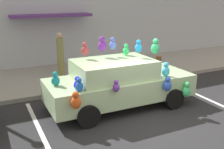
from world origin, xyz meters
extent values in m
plane|color=#262628|center=(0.00, 0.00, 0.00)|extent=(60.00, 60.00, 0.00)
cube|color=gray|center=(0.00, 5.00, 0.07)|extent=(24.00, 4.00, 0.15)
cube|color=#B2B7C1|center=(0.00, 7.15, 3.20)|extent=(24.00, 0.30, 6.40)
cube|color=#562D72|center=(-0.97, 6.60, 2.55)|extent=(3.60, 1.10, 0.12)
cube|color=silver|center=(2.81, 1.00, 0.00)|extent=(0.12, 3.60, 0.01)
cube|color=silver|center=(-2.84, 1.00, 0.00)|extent=(0.12, 3.60, 0.01)
cube|color=#A7C593|center=(-0.17, 1.30, 0.64)|extent=(4.62, 1.80, 0.68)
cube|color=#A7C593|center=(-0.40, 1.30, 1.26)|extent=(2.40, 1.58, 0.56)
cylinder|color=black|center=(1.27, 2.20, 0.32)|extent=(0.64, 0.22, 0.64)
cylinder|color=black|center=(1.27, 0.40, 0.32)|extent=(0.64, 0.22, 0.64)
cylinder|color=black|center=(-1.60, 2.20, 0.32)|extent=(0.64, 0.22, 0.64)
cylinder|color=black|center=(-1.60, 0.40, 0.32)|extent=(0.64, 0.22, 0.64)
ellipsoid|color=#2FDE64|center=(0.26, 1.73, 1.69)|extent=(0.22, 0.18, 0.26)
sphere|color=#2FDE64|center=(0.26, 1.73, 1.86)|extent=(0.14, 0.14, 0.14)
ellipsoid|color=#673496|center=(-0.81, 0.32, 1.03)|extent=(0.20, 0.17, 0.24)
sphere|color=#673496|center=(-0.81, 0.32, 1.20)|extent=(0.13, 0.13, 0.13)
ellipsoid|color=#3119ED|center=(-1.75, 0.77, 1.11)|extent=(0.22, 0.18, 0.26)
sphere|color=#3119ED|center=(-1.75, 0.77, 1.29)|extent=(0.14, 0.14, 0.14)
ellipsoid|color=#3EB9E0|center=(1.14, 0.74, 1.14)|extent=(0.26, 0.22, 0.31)
sphere|color=#3EB9E0|center=(1.14, 0.74, 1.36)|extent=(0.17, 0.17, 0.17)
ellipsoid|color=#2FB169|center=(0.81, 0.89, 1.87)|extent=(0.27, 0.22, 0.32)
sphere|color=#2FB169|center=(0.81, 0.89, 2.10)|extent=(0.17, 0.17, 0.17)
ellipsoid|color=#AF3B42|center=(-1.13, 1.82, 1.80)|extent=(0.24, 0.19, 0.28)
sphere|color=#AF3B42|center=(-1.13, 1.82, 2.00)|extent=(0.15, 0.15, 0.15)
ellipsoid|color=purple|center=(-0.54, 1.83, 1.90)|extent=(0.27, 0.22, 0.32)
sphere|color=purple|center=(-0.54, 1.83, 2.12)|extent=(0.17, 0.17, 0.17)
ellipsoid|color=#5471E7|center=(-0.20, 1.78, 1.91)|extent=(0.23, 0.19, 0.27)
sphere|color=#5471E7|center=(-0.20, 1.78, 2.09)|extent=(0.15, 0.15, 0.15)
ellipsoid|color=#C34A19|center=(-1.97, 0.29, 0.81)|extent=(0.28, 0.23, 0.33)
sphere|color=#C34A19|center=(-1.97, 0.29, 1.04)|extent=(0.18, 0.18, 0.18)
ellipsoid|color=blue|center=(-1.76, 0.61, 1.12)|extent=(0.22, 0.18, 0.26)
sphere|color=blue|center=(-1.76, 0.61, 1.30)|extent=(0.14, 0.14, 0.14)
ellipsoid|color=#2091E5|center=(0.45, 1.27, 1.85)|extent=(0.23, 0.19, 0.28)
sphere|color=#2091E5|center=(0.45, 1.27, 2.04)|extent=(0.15, 0.15, 0.15)
ellipsoid|color=#3DCD73|center=(1.64, 0.28, 0.54)|extent=(0.28, 0.23, 0.34)
sphere|color=#3DCD73|center=(1.64, 0.28, 0.77)|extent=(0.18, 0.18, 0.18)
ellipsoid|color=blue|center=(0.90, 0.29, 0.83)|extent=(0.26, 0.21, 0.31)
sphere|color=blue|center=(0.90, 0.29, 1.04)|extent=(0.17, 0.17, 0.17)
ellipsoid|color=teal|center=(-2.20, 1.34, 1.13)|extent=(0.24, 0.20, 0.28)
sphere|color=teal|center=(-2.20, 1.34, 1.32)|extent=(0.15, 0.15, 0.15)
ellipsoid|color=brown|center=(3.07, 3.80, 0.37)|extent=(0.36, 0.30, 0.45)
sphere|color=brown|center=(3.07, 3.80, 0.69)|extent=(0.25, 0.25, 0.25)
sphere|color=brown|center=(2.98, 3.80, 0.78)|extent=(0.10, 0.10, 0.10)
sphere|color=brown|center=(3.16, 3.80, 0.78)|extent=(0.10, 0.10, 0.10)
cylinder|color=olive|center=(-1.01, 5.17, 0.93)|extent=(0.30, 0.30, 1.56)
sphere|color=tan|center=(-1.01, 5.17, 1.83)|extent=(0.23, 0.23, 0.23)
camera|label=1|loc=(-3.90, -5.81, 3.45)|focal=43.04mm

